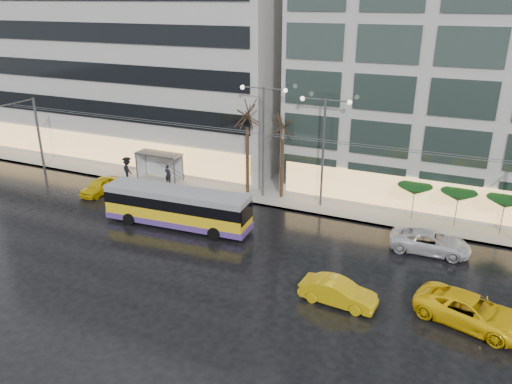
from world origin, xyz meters
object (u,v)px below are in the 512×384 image
Objects in this scene: bus_shelter at (157,160)px; taxi_a at (100,186)px; trolleybus at (177,208)px; street_lamp_near at (263,127)px.

bus_shelter is 1.07× the size of taxi_a.
bus_shelter is (-6.96, 7.57, 0.59)m from trolleybus.
bus_shelter reaches higher than taxi_a.
taxi_a is (-9.52, 2.79, -0.70)m from trolleybus.
taxi_a is at bearing -159.29° from street_lamp_near.
taxi_a is (-12.94, -4.89, -5.32)m from street_lamp_near.
trolleybus is 10.30m from bus_shelter.
street_lamp_near reaches higher than bus_shelter.
trolleybus is at bearing -47.41° from bus_shelter.
street_lamp_near reaches higher than taxi_a.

